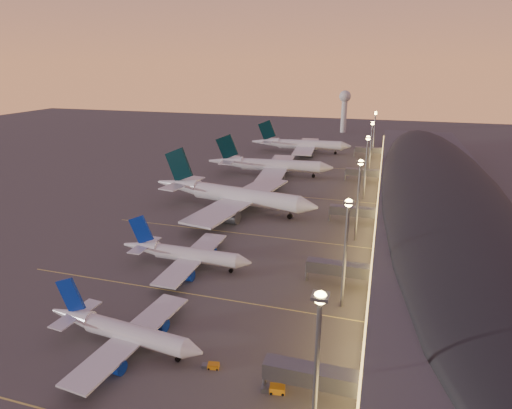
# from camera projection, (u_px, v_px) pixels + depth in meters

# --- Properties ---
(ground) EXTENTS (700.00, 700.00, 0.00)m
(ground) POSITION_uv_depth(u_px,v_px,m) (197.00, 284.00, 108.04)
(ground) COLOR #454340
(airliner_narrow_south) EXTENTS (35.60, 31.94, 12.71)m
(airliner_narrow_south) POSITION_uv_depth(u_px,v_px,m) (123.00, 331.00, 83.46)
(airliner_narrow_south) COLOR silver
(airliner_narrow_south) RESTS_ON ground
(airliner_narrow_north) EXTENTS (37.84, 33.65, 13.57)m
(airliner_narrow_north) POSITION_uv_depth(u_px,v_px,m) (186.00, 254.00, 116.46)
(airliner_narrow_north) COLOR silver
(airliner_narrow_north) RESTS_ON ground
(airliner_wide_near) EXTENTS (68.33, 63.03, 21.92)m
(airliner_wide_near) POSITION_uv_depth(u_px,v_px,m) (232.00, 195.00, 161.24)
(airliner_wide_near) COLOR silver
(airliner_wide_near) RESTS_ON ground
(airliner_wide_mid) EXTENTS (62.16, 56.86, 19.88)m
(airliner_wide_mid) POSITION_uv_depth(u_px,v_px,m) (270.00, 165.00, 210.05)
(airliner_wide_mid) COLOR silver
(airliner_wide_mid) RESTS_ON ground
(airliner_wide_far) EXTENTS (61.35, 56.03, 19.62)m
(airliner_wide_far) POSITION_uv_depth(u_px,v_px,m) (301.00, 145.00, 262.91)
(airliner_wide_far) COLOR silver
(airliner_wide_far) RESTS_ON ground
(terminal_building) EXTENTS (56.35, 255.00, 17.46)m
(terminal_building) POSITION_uv_depth(u_px,v_px,m) (436.00, 192.00, 154.24)
(terminal_building) COLOR #46464B
(terminal_building) RESTS_ON ground
(light_masts) EXTENTS (2.20, 217.20, 25.90)m
(light_masts) POSITION_uv_depth(u_px,v_px,m) (364.00, 168.00, 151.73)
(light_masts) COLOR slate
(light_masts) RESTS_ON ground
(radar_tower) EXTENTS (9.00, 9.00, 32.50)m
(radar_tower) POSITION_uv_depth(u_px,v_px,m) (345.00, 104.00, 334.62)
(radar_tower) COLOR silver
(radar_tower) RESTS_ON ground
(lane_markings) EXTENTS (90.00, 180.36, 0.00)m
(lane_markings) POSITION_uv_depth(u_px,v_px,m) (246.00, 228.00, 144.38)
(lane_markings) COLOR #D8C659
(lane_markings) RESTS_ON ground
(baggage_tug_a) EXTENTS (4.23, 2.24, 1.20)m
(baggage_tug_a) POSITION_uv_depth(u_px,v_px,m) (274.00, 389.00, 72.56)
(baggage_tug_a) COLOR orange
(baggage_tug_a) RESTS_ON ground
(baggage_tug_b) EXTENTS (3.33, 1.82, 0.94)m
(baggage_tug_b) POSITION_uv_depth(u_px,v_px,m) (211.00, 366.00, 78.26)
(baggage_tug_b) COLOR orange
(baggage_tug_b) RESTS_ON ground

